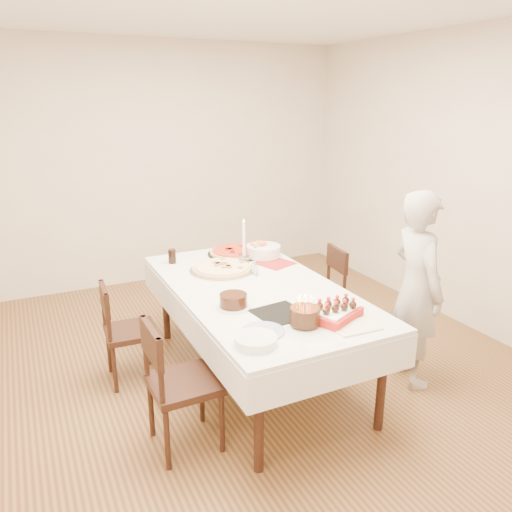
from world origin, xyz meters
name	(u,v)px	position (x,y,z in m)	size (l,w,h in m)	color
floor	(251,375)	(0.00, 0.00, 0.00)	(5.00, 5.00, 0.00)	#54321C
wall_back	(156,165)	(0.00, 2.50, 1.35)	(4.50, 0.04, 2.70)	beige
wall_right	(477,184)	(2.25, 0.00, 1.35)	(0.04, 5.00, 2.70)	beige
dining_table	(256,333)	(0.03, -0.03, 0.38)	(1.14, 2.14, 0.75)	silver
chair_right_savory	(319,292)	(0.86, 0.39, 0.41)	(0.42, 0.42, 0.82)	#331811
chair_left_savory	(131,331)	(-0.83, 0.37, 0.40)	(0.41, 0.41, 0.79)	#331811
chair_left_dessert	(184,384)	(-0.71, -0.55, 0.43)	(0.44, 0.44, 0.86)	#331811
person	(416,289)	(1.08, -0.57, 0.74)	(0.54, 0.35, 1.48)	#B4AFAA
pizza_white	(222,268)	(-0.06, 0.42, 0.77)	(0.53, 0.53, 0.04)	beige
pizza_pepperoni	(236,252)	(0.22, 0.78, 0.77)	(0.50, 0.50, 0.04)	red
red_placemat	(275,264)	(0.42, 0.39, 0.75)	(0.27, 0.27, 0.01)	#B21E1E
pasta_bowl	(263,251)	(0.41, 0.60, 0.81)	(0.30, 0.30, 0.10)	white
taper_candle	(244,242)	(0.17, 0.49, 0.95)	(0.09, 0.09, 0.40)	white
shaker_pair	(256,270)	(0.15, 0.20, 0.79)	(0.08, 0.08, 0.09)	white
cola_glass	(172,256)	(-0.36, 0.78, 0.81)	(0.07, 0.07, 0.12)	black
layer_cake	(233,301)	(-0.27, -0.30, 0.80)	(0.24, 0.24, 0.10)	black
cake_board	(280,314)	(-0.04, -0.52, 0.75)	(0.31, 0.31, 0.01)	black
birthday_cake	(305,311)	(0.02, -0.74, 0.85)	(0.19, 0.19, 0.17)	#3B2010
strawberry_box	(336,313)	(0.24, -0.75, 0.79)	(0.33, 0.22, 0.08)	#AD1A13
box_lid	(355,328)	(0.28, -0.91, 0.75)	(0.28, 0.19, 0.02)	beige
plate_stack	(256,340)	(-0.36, -0.83, 0.78)	(0.25, 0.25, 0.05)	white
china_plate	(263,331)	(-0.26, -0.71, 0.76)	(0.26, 0.26, 0.01)	white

